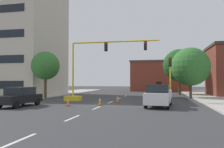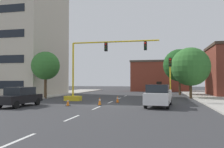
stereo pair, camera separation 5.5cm
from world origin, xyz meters
name	(u,v)px [view 1 (the left image)]	position (x,y,z in m)	size (l,w,h in m)	color
ground_plane	(105,104)	(0.00, 0.00, 0.00)	(160.00, 160.00, 0.00)	#38383A
sidewalk_left	(33,97)	(-12.47, 8.00, 0.07)	(6.00, 56.00, 0.14)	#B2ADA3
sidewalk_right	(221,99)	(12.47, 8.00, 0.07)	(6.00, 56.00, 0.14)	#B2ADA3
lane_stripe_seg_0	(19,141)	(0.00, -14.00, 0.00)	(0.16, 2.40, 0.01)	silver
lane_stripe_seg_1	(72,118)	(0.00, -8.50, 0.00)	(0.16, 2.40, 0.01)	silver
lane_stripe_seg_2	(97,108)	(0.00, -3.00, 0.00)	(0.16, 2.40, 0.01)	silver
lane_stripe_seg_3	(110,102)	(0.00, 2.50, 0.00)	(0.16, 2.40, 0.01)	silver
lane_stripe_seg_4	(119,98)	(0.00, 8.00, 0.00)	(0.16, 2.40, 0.01)	silver
lane_stripe_seg_5	(125,96)	(0.00, 13.50, 0.00)	(0.16, 2.40, 0.01)	silver
building_tall_left	(11,41)	(-19.34, 12.40, 9.07)	(16.04, 12.64, 18.12)	beige
building_brick_center	(159,76)	(5.01, 32.53, 3.48)	(12.77, 7.83, 6.93)	brown
traffic_signal_gantry	(85,81)	(-3.21, 3.51, 2.35)	(10.83, 1.20, 6.83)	yellow
traffic_light_pole_right	(170,70)	(6.37, 3.55, 3.53)	(0.32, 0.47, 4.80)	yellow
tree_left_near	(46,66)	(-9.52, 5.95, 4.32)	(3.72, 3.72, 6.20)	#4C3823
tree_right_mid	(190,67)	(9.23, 9.97, 4.20)	(5.10, 5.10, 6.76)	#4C3823
tree_right_far	(179,65)	(8.50, 18.26, 4.95)	(5.45, 5.45, 7.68)	#4C3823
pickup_truck_white	(159,96)	(5.17, -0.85, 0.97)	(2.49, 5.56, 1.99)	white
sedan_black_near_left	(20,97)	(-7.06, -3.35, 0.89)	(2.12, 4.60, 1.74)	black
traffic_cone_roadside_a	(100,101)	(-0.30, -0.83, 0.38)	(0.36, 0.36, 0.78)	black
traffic_cone_roadside_b	(68,102)	(-2.99, -2.04, 0.36)	(0.36, 0.36, 0.74)	black
traffic_cone_roadside_c	(118,99)	(0.88, 2.06, 0.37)	(0.36, 0.36, 0.76)	black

